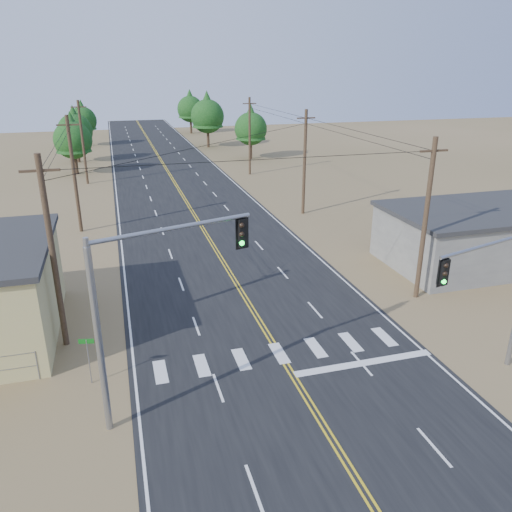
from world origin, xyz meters
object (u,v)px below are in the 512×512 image
object	(u,v)px
building_right	(489,236)
signal_mast_right	(501,283)
signal_mast_left	(145,293)
street_sign	(88,354)

from	to	relation	value
building_right	signal_mast_right	xyz separation A→B (m)	(-10.30, -12.51, 2.81)
building_right	signal_mast_right	bearing A→B (deg)	-129.48
signal_mast_left	signal_mast_right	xyz separation A→B (m)	(15.21, -1.66, -0.71)
building_right	signal_mast_left	bearing A→B (deg)	-156.96
signal_mast_left	building_right	bearing A→B (deg)	6.28
building_right	street_sign	world-z (taller)	building_right
street_sign	signal_mast_right	bearing A→B (deg)	-2.46
signal_mast_left	street_sign	world-z (taller)	signal_mast_left
signal_mast_right	street_sign	world-z (taller)	signal_mast_right
signal_mast_left	street_sign	bearing A→B (deg)	116.01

